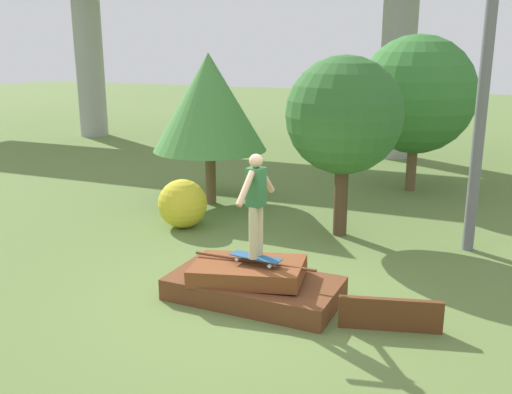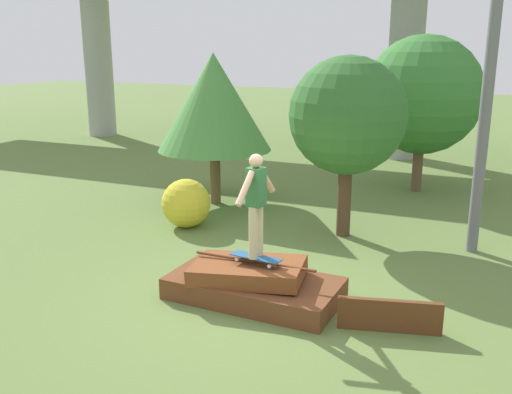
{
  "view_description": "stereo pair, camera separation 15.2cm",
  "coord_description": "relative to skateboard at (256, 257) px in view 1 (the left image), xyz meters",
  "views": [
    {
      "loc": [
        2.98,
        -7.1,
        3.6
      ],
      "look_at": [
        0.07,
        -0.08,
        1.57
      ],
      "focal_mm": 40.0,
      "sensor_mm": 36.0,
      "label": 1
    },
    {
      "loc": [
        3.12,
        -7.04,
        3.6
      ],
      "look_at": [
        0.07,
        -0.08,
        1.57
      ],
      "focal_mm": 40.0,
      "sensor_mm": 36.0,
      "label": 2
    }
  ],
  "objects": [
    {
      "name": "scrap_plank_loose",
      "position": [
        1.94,
        -0.13,
        -0.46
      ],
      "size": [
        1.31,
        0.41,
        0.44
      ],
      "color": "#5B3319",
      "rests_on": "ground_plane"
    },
    {
      "name": "tree_behind_right",
      "position": [
        -3.01,
        4.49,
        1.67
      ],
      "size": [
        2.59,
        2.59,
        3.44
      ],
      "color": "brown",
      "rests_on": "ground_plane"
    },
    {
      "name": "tree_behind_left",
      "position": [
        0.36,
        3.42,
        1.64
      ],
      "size": [
        2.2,
        2.2,
        3.44
      ],
      "color": "#4C3823",
      "rests_on": "ground_plane"
    },
    {
      "name": "ground_plane",
      "position": [
        -0.07,
        0.08,
        -0.68
      ],
      "size": [
        80.0,
        80.0,
        0.0
      ],
      "primitive_type": "plane",
      "color": "olive"
    },
    {
      "name": "scrap_pile",
      "position": [
        -0.09,
        0.07,
        -0.44
      ],
      "size": [
        2.51,
        1.34,
        0.6
      ],
      "color": "brown",
      "rests_on": "ground_plane"
    },
    {
      "name": "tree_mid_back",
      "position": [
        1.13,
        7.57,
        1.74
      ],
      "size": [
        2.89,
        2.89,
        3.87
      ],
      "color": "brown",
      "rests_on": "ground_plane"
    },
    {
      "name": "skater",
      "position": [
        0.0,
        0.0,
        0.86
      ],
      "size": [
        0.24,
        1.0,
        1.48
      ],
      "color": "#C6B78E",
      "rests_on": "skateboard"
    },
    {
      "name": "skateboard",
      "position": [
        0.0,
        0.0,
        0.0
      ],
      "size": [
        0.78,
        0.3,
        0.09
      ],
      "color": "#23517F",
      "rests_on": "scrap_pile"
    },
    {
      "name": "bush_yellow_flowering",
      "position": [
        -2.71,
        2.65,
        -0.18
      ],
      "size": [
        0.99,
        0.99,
        0.99
      ],
      "color": "gold",
      "rests_on": "ground_plane"
    }
  ]
}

